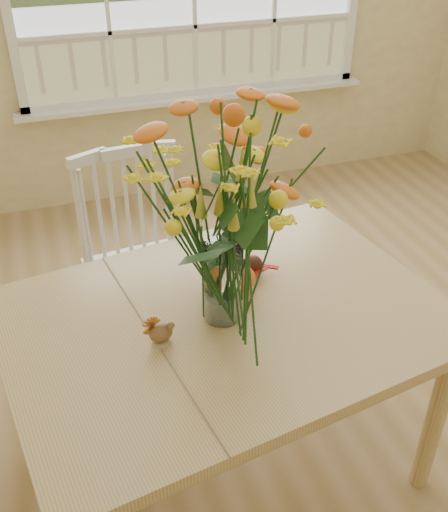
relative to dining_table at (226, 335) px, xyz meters
name	(u,v)px	position (x,y,z in m)	size (l,w,h in m)	color
floor	(337,396)	(0.60, 0.18, -0.69)	(4.00, 4.50, 0.01)	#9C7C4B
dining_table	(226,335)	(0.00, 0.00, 0.00)	(1.59, 1.25, 0.77)	tan
windsor_chair	(137,252)	(-0.15, 0.80, -0.12)	(0.51, 0.49, 1.01)	white
flower_vase	(222,207)	(-0.01, -0.01, 0.51)	(0.58, 0.58, 0.69)	white
pumpkin	(239,279)	(0.09, 0.11, 0.14)	(0.12, 0.12, 0.09)	#C64B17
turkey_figurine	(161,333)	(-0.24, -0.07, 0.13)	(0.09, 0.07, 0.10)	#CCB78C
dark_gourd	(252,265)	(0.17, 0.19, 0.13)	(0.13, 0.09, 0.07)	#38160F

